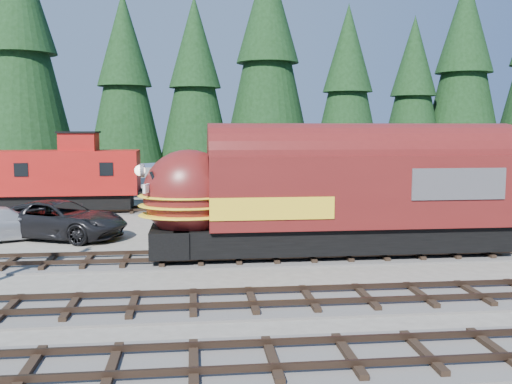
{
  "coord_description": "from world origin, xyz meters",
  "views": [
    {
      "loc": [
        -7.76,
        -18.95,
        5.41
      ],
      "look_at": [
        -5.21,
        4.0,
        2.8
      ],
      "focal_mm": 40.0,
      "sensor_mm": 36.0,
      "label": 1
    }
  ],
  "objects": [
    {
      "name": "ground",
      "position": [
        0.0,
        0.0,
        0.0
      ],
      "size": [
        120.0,
        120.0,
        0.0
      ],
      "primitive_type": "plane",
      "color": "#6B665B",
      "rests_on": "ground"
    },
    {
      "name": "track_spur",
      "position": [
        -10.0,
        18.0,
        0.06
      ],
      "size": [
        32.0,
        3.2,
        0.33
      ],
      "color": "#4C4947",
      "rests_on": "ground"
    },
    {
      "name": "depot",
      "position": [
        -0.0,
        10.5,
        2.96
      ],
      "size": [
        12.8,
        7.0,
        5.3
      ],
      "color": "gold",
      "rests_on": "ground"
    },
    {
      "name": "conifer_backdrop",
      "position": [
        5.29,
        25.6,
        10.45
      ],
      "size": [
        81.65,
        22.97,
        17.33
      ],
      "color": "black",
      "rests_on": "ground"
    },
    {
      "name": "locomotive",
      "position": [
        -2.47,
        4.0,
        2.48
      ],
      "size": [
        15.53,
        3.09,
        4.22
      ],
      "color": "black",
      "rests_on": "ground"
    },
    {
      "name": "caboose",
      "position": [
        -15.73,
        18.0,
        2.39
      ],
      "size": [
        9.15,
        2.65,
        4.76
      ],
      "color": "black",
      "rests_on": "ground"
    },
    {
      "name": "pickup_truck_a",
      "position": [
        -14.3,
        9.56,
        0.93
      ],
      "size": [
        7.36,
        5.38,
        1.86
      ],
      "primitive_type": "imported",
      "rotation": [
        0.0,
        0.0,
        1.18
      ],
      "color": "black",
      "rests_on": "ground"
    },
    {
      "name": "pickup_truck_b",
      "position": [
        -16.93,
        9.3,
        0.82
      ],
      "size": [
        6.05,
        4.6,
        1.63
      ],
      "primitive_type": "imported",
      "rotation": [
        0.0,
        0.0,
        2.04
      ],
      "color": "#B5B7BD",
      "rests_on": "ground"
    }
  ]
}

